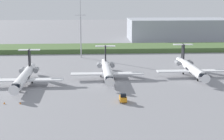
{
  "coord_description": "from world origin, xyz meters",
  "views": [
    {
      "loc": [
        -7.09,
        -104.77,
        26.1
      ],
      "look_at": [
        0.0,
        4.98,
        3.0
      ],
      "focal_mm": 57.73,
      "sensor_mm": 36.0,
      "label": 1
    }
  ],
  "objects_px": {
    "baggage_tug": "(123,98)",
    "safety_cone_mid_marker": "(20,103)",
    "regional_jet_third": "(191,68)",
    "antenna_mast": "(81,31)",
    "safety_cone_front_marker": "(4,103)",
    "regional_jet_second": "(107,70)",
    "regional_jet_nearest": "(24,76)"
  },
  "relations": [
    {
      "from": "regional_jet_third",
      "to": "antenna_mast",
      "type": "relative_size",
      "value": 1.14
    },
    {
      "from": "regional_jet_third",
      "to": "safety_cone_mid_marker",
      "type": "xyz_separation_m",
      "value": [
        -50.13,
        -28.55,
        -2.26
      ]
    },
    {
      "from": "regional_jet_second",
      "to": "safety_cone_mid_marker",
      "type": "xyz_separation_m",
      "value": [
        -22.49,
        -26.22,
        -2.26
      ]
    },
    {
      "from": "antenna_mast",
      "to": "regional_jet_third",
      "type": "bearing_deg",
      "value": -45.24
    },
    {
      "from": "regional_jet_second",
      "to": "safety_cone_mid_marker",
      "type": "relative_size",
      "value": 56.36
    },
    {
      "from": "regional_jet_second",
      "to": "regional_jet_third",
      "type": "bearing_deg",
      "value": 4.82
    },
    {
      "from": "safety_cone_front_marker",
      "to": "safety_cone_mid_marker",
      "type": "xyz_separation_m",
      "value": [
        3.9,
        -0.28,
        0.0
      ]
    },
    {
      "from": "antenna_mast",
      "to": "baggage_tug",
      "type": "height_order",
      "value": "antenna_mast"
    },
    {
      "from": "regional_jet_third",
      "to": "safety_cone_front_marker",
      "type": "bearing_deg",
      "value": -152.38
    },
    {
      "from": "regional_jet_third",
      "to": "baggage_tug",
      "type": "xyz_separation_m",
      "value": [
        -24.99,
        -28.48,
        -1.53
      ]
    },
    {
      "from": "regional_jet_nearest",
      "to": "regional_jet_second",
      "type": "relative_size",
      "value": 1.0
    },
    {
      "from": "regional_jet_third",
      "to": "safety_cone_mid_marker",
      "type": "relative_size",
      "value": 56.36
    },
    {
      "from": "baggage_tug",
      "to": "safety_cone_mid_marker",
      "type": "bearing_deg",
      "value": -179.83
    },
    {
      "from": "baggage_tug",
      "to": "regional_jet_second",
      "type": "bearing_deg",
      "value": 95.78
    },
    {
      "from": "antenna_mast",
      "to": "safety_cone_front_marker",
      "type": "xyz_separation_m",
      "value": [
        -17.42,
        -65.18,
        -10.96
      ]
    },
    {
      "from": "regional_jet_second",
      "to": "antenna_mast",
      "type": "relative_size",
      "value": 1.14
    },
    {
      "from": "antenna_mast",
      "to": "safety_cone_mid_marker",
      "type": "xyz_separation_m",
      "value": [
        -13.53,
        -65.46,
        -10.96
      ]
    },
    {
      "from": "regional_jet_nearest",
      "to": "antenna_mast",
      "type": "relative_size",
      "value": 1.14
    },
    {
      "from": "antenna_mast",
      "to": "baggage_tug",
      "type": "distance_m",
      "value": 67.19
    },
    {
      "from": "regional_jet_third",
      "to": "safety_cone_mid_marker",
      "type": "height_order",
      "value": "regional_jet_third"
    },
    {
      "from": "regional_jet_second",
      "to": "baggage_tug",
      "type": "relative_size",
      "value": 9.69
    },
    {
      "from": "baggage_tug",
      "to": "safety_cone_front_marker",
      "type": "distance_m",
      "value": 29.04
    },
    {
      "from": "safety_cone_mid_marker",
      "to": "regional_jet_second",
      "type": "bearing_deg",
      "value": 49.38
    },
    {
      "from": "regional_jet_second",
      "to": "safety_cone_mid_marker",
      "type": "distance_m",
      "value": 34.62
    },
    {
      "from": "antenna_mast",
      "to": "safety_cone_front_marker",
      "type": "height_order",
      "value": "antenna_mast"
    },
    {
      "from": "baggage_tug",
      "to": "safety_cone_front_marker",
      "type": "xyz_separation_m",
      "value": [
        -29.04,
        0.21,
        -0.73
      ]
    },
    {
      "from": "regional_jet_nearest",
      "to": "regional_jet_third",
      "type": "relative_size",
      "value": 1.0
    },
    {
      "from": "antenna_mast",
      "to": "safety_cone_front_marker",
      "type": "distance_m",
      "value": 68.35
    },
    {
      "from": "antenna_mast",
      "to": "regional_jet_second",
      "type": "bearing_deg",
      "value": -77.13
    },
    {
      "from": "regional_jet_second",
      "to": "regional_jet_third",
      "type": "distance_m",
      "value": 27.73
    },
    {
      "from": "regional_jet_nearest",
      "to": "safety_cone_front_marker",
      "type": "xyz_separation_m",
      "value": [
        -1.72,
        -18.96,
        -2.26
      ]
    },
    {
      "from": "regional_jet_second",
      "to": "antenna_mast",
      "type": "height_order",
      "value": "antenna_mast"
    }
  ]
}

